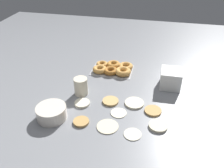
{
  "coord_description": "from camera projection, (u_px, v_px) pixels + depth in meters",
  "views": [
    {
      "loc": [
        -0.21,
        1.07,
        0.82
      ],
      "look_at": [
        0.05,
        -0.11,
        0.04
      ],
      "focal_mm": 38.0,
      "sensor_mm": 36.0,
      "label": 1
    }
  ],
  "objects": [
    {
      "name": "donut_tray",
      "position": [
        114.0,
        68.0,
        1.65
      ],
      "size": [
        0.28,
        0.2,
        0.04
      ],
      "color": "#ADAFB5",
      "rests_on": "ground_plane"
    },
    {
      "name": "pancake_4",
      "position": [
        108.0,
        126.0,
        1.18
      ],
      "size": [
        0.11,
        0.11,
        0.01
      ],
      "primitive_type": "cylinder",
      "color": "beige",
      "rests_on": "ground_plane"
    },
    {
      "name": "pancake_2",
      "position": [
        133.0,
        134.0,
        1.14
      ],
      "size": [
        0.09,
        0.09,
        0.01
      ],
      "primitive_type": "cylinder",
      "color": "silver",
      "rests_on": "ground_plane"
    },
    {
      "name": "pancake_5",
      "position": [
        81.0,
        122.0,
        1.21
      ],
      "size": [
        0.08,
        0.08,
        0.01
      ],
      "primitive_type": "cylinder",
      "color": "tan",
      "rests_on": "ground_plane"
    },
    {
      "name": "pancake_6",
      "position": [
        158.0,
        126.0,
        1.18
      ],
      "size": [
        0.1,
        0.1,
        0.01
      ],
      "primitive_type": "cylinder",
      "color": "beige",
      "rests_on": "ground_plane"
    },
    {
      "name": "batter_bowl",
      "position": [
        52.0,
        112.0,
        1.22
      ],
      "size": [
        0.16,
        0.16,
        0.07
      ],
      "color": "silver",
      "rests_on": "ground_plane"
    },
    {
      "name": "pancake_8",
      "position": [
        110.0,
        101.0,
        1.35
      ],
      "size": [
        0.09,
        0.09,
        0.01
      ],
      "primitive_type": "cylinder",
      "color": "tan",
      "rests_on": "ground_plane"
    },
    {
      "name": "pancake_0",
      "position": [
        153.0,
        111.0,
        1.28
      ],
      "size": [
        0.09,
        0.09,
        0.01
      ],
      "primitive_type": "cylinder",
      "color": "tan",
      "rests_on": "ground_plane"
    },
    {
      "name": "pancake_3",
      "position": [
        119.0,
        113.0,
        1.27
      ],
      "size": [
        0.09,
        0.09,
        0.01
      ],
      "primitive_type": "cylinder",
      "color": "silver",
      "rests_on": "ground_plane"
    },
    {
      "name": "ground_plane",
      "position": [
        116.0,
        101.0,
        1.37
      ],
      "size": [
        3.0,
        3.0,
        0.0
      ],
      "primitive_type": "plane",
      "color": "gray"
    },
    {
      "name": "container_stack",
      "position": [
        171.0,
        78.0,
        1.46
      ],
      "size": [
        0.12,
        0.14,
        0.11
      ],
      "color": "white",
      "rests_on": "ground_plane"
    },
    {
      "name": "paper_cup",
      "position": [
        81.0,
        86.0,
        1.4
      ],
      "size": [
        0.08,
        0.08,
        0.1
      ],
      "color": "beige",
      "rests_on": "ground_plane"
    },
    {
      "name": "pancake_1",
      "position": [
        82.0,
        103.0,
        1.34
      ],
      "size": [
        0.09,
        0.09,
        0.01
      ],
      "primitive_type": "cylinder",
      "color": "silver",
      "rests_on": "ground_plane"
    },
    {
      "name": "pancake_7",
      "position": [
        134.0,
        103.0,
        1.34
      ],
      "size": [
        0.11,
        0.11,
        0.01
      ],
      "primitive_type": "cylinder",
      "color": "beige",
      "rests_on": "ground_plane"
    }
  ]
}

